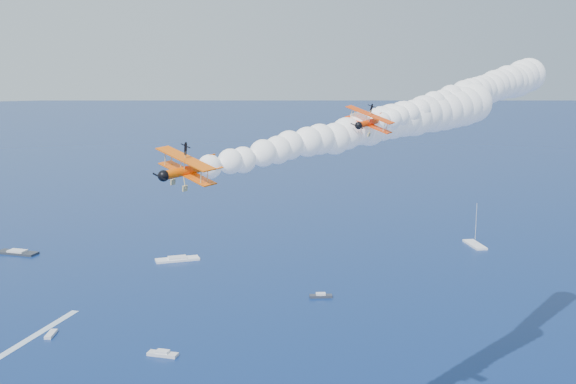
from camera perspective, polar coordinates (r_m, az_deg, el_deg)
name	(u,v)px	position (r m, az deg, el deg)	size (l,w,h in m)	color
biplane_lead	(370,122)	(98.62, 6.42, 5.44)	(6.31, 7.08, 4.26)	#FF4105
biplane_trail	(189,170)	(81.22, -7.77, 1.71)	(7.77, 8.72, 5.25)	#FF5E05
smoke_trail_lead	(467,95)	(125.16, 13.84, 7.41)	(52.88, 35.52, 11.20)	white
smoke_trail_trail	(364,129)	(101.79, 6.01, 4.92)	(56.19, 29.38, 11.20)	white
spectator_boats	(128,312)	(194.23, -12.45, -9.15)	(226.42, 181.35, 0.70)	#282D36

